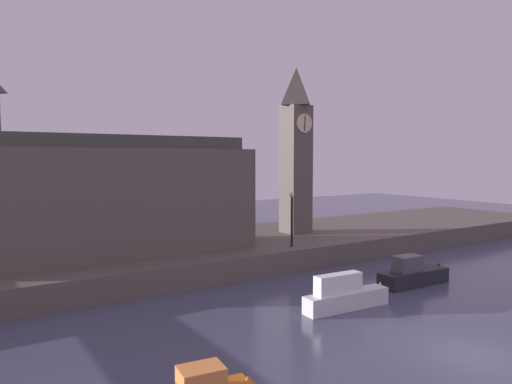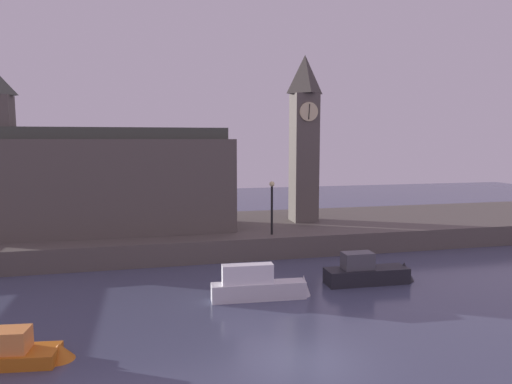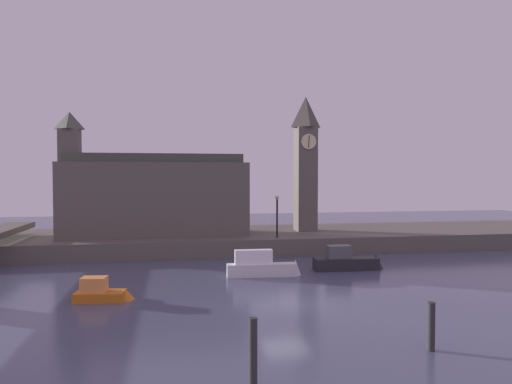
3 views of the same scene
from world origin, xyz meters
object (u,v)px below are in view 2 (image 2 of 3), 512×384
streetlamp (272,201)px  boat_ferry_white (262,286)px  clock_tower (304,136)px  boat_barge_dark (373,272)px  boat_patrol_orange (27,351)px  parliament_hall (111,181)px

streetlamp → boat_ferry_white: 9.43m
clock_tower → streetlamp: clock_tower is taller
boat_barge_dark → boat_patrol_orange: bearing=-161.1°
boat_ferry_white → clock_tower: bearing=62.6°
boat_barge_dark → streetlamp: bearing=118.2°
parliament_hall → streetlamp: bearing=-18.5°
parliament_hall → boat_ferry_white: (8.03, -12.05, -4.47)m
parliament_hall → boat_ferry_white: bearing=-56.3°
clock_tower → boat_barge_dark: clock_tower is taller
boat_barge_dark → boat_patrol_orange: size_ratio=1.58×
parliament_hall → streetlamp: parliament_hall is taller
parliament_hall → clock_tower: bearing=3.9°
boat_barge_dark → boat_patrol_orange: boat_barge_dark is taller
streetlamp → boat_ferry_white: (-2.83, -8.42, -3.15)m
clock_tower → boat_patrol_orange: (-16.64, -17.60, -7.88)m
clock_tower → boat_barge_dark: size_ratio=2.45×
parliament_hall → boat_barge_dark: 18.92m
parliament_hall → streetlamp: (10.86, -3.62, -1.32)m
streetlamp → clock_tower: bearing=49.7°
boat_patrol_orange → clock_tower: bearing=46.6°
clock_tower → boat_patrol_orange: clock_tower is taller
clock_tower → boat_patrol_orange: 25.47m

